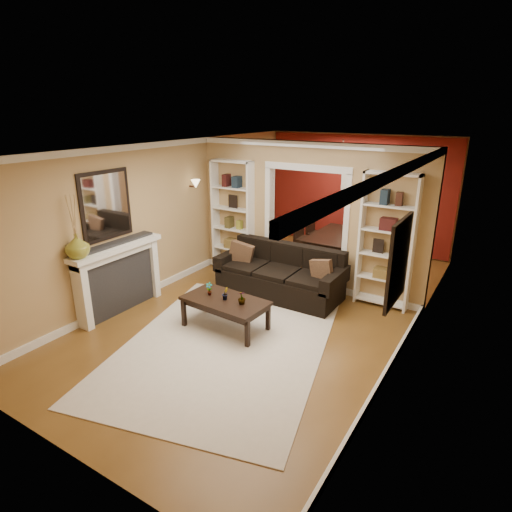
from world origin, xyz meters
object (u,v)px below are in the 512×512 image
Objects in this scene: coffee_table at (226,314)px; fireplace at (120,279)px; bookshelf_left at (233,218)px; bookshelf_right at (387,242)px; sofa at (280,272)px; dining_table at (336,247)px.

coffee_table is 1.91m from fireplace.
bookshelf_left reaches higher than fireplace.
fireplace is at bearing -145.20° from bookshelf_right.
fireplace is at bearing -134.92° from sofa.
fireplace reaches higher than coffee_table.
coffee_table is 0.57× the size of bookshelf_left.
bookshelf_left reaches higher than coffee_table.
bookshelf_left is at bearing 77.95° from fireplace.
coffee_table is at bearing -130.45° from bookshelf_right.
coffee_table is at bearing -93.95° from sofa.
bookshelf_right is 1.35× the size of fireplace.
bookshelf_left is at bearing 157.56° from sofa.
bookshelf_right is 2.49m from dining_table.
fireplace is at bearing -102.05° from bookshelf_left.
fireplace is at bearing 153.91° from dining_table.
bookshelf_right is at bearing 34.80° from fireplace.
bookshelf_right is (1.80, 2.11, 0.90)m from coffee_table.
bookshelf_right is at bearing 53.40° from coffee_table.
bookshelf_left is 3.10m from bookshelf_right.
bookshelf_right is at bearing 0.00° from bookshelf_left.
bookshelf_left is 2.65m from fireplace.
bookshelf_left is (-1.40, 0.58, 0.70)m from sofa.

